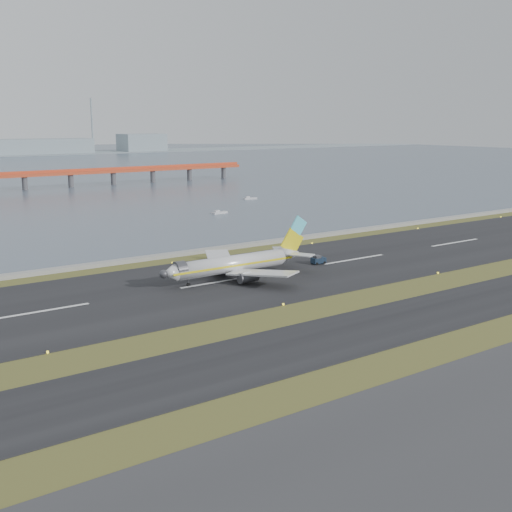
% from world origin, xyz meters
% --- Properties ---
extents(ground, '(1000.00, 1000.00, 0.00)m').
position_xyz_m(ground, '(0.00, 0.00, 0.00)').
color(ground, '#384418').
rests_on(ground, ground).
extents(taxiway_strip, '(1000.00, 18.00, 0.10)m').
position_xyz_m(taxiway_strip, '(0.00, -12.00, 0.05)').
color(taxiway_strip, black).
rests_on(taxiway_strip, ground).
extents(runway_strip, '(1000.00, 45.00, 0.10)m').
position_xyz_m(runway_strip, '(0.00, 30.00, 0.05)').
color(runway_strip, black).
rests_on(runway_strip, ground).
extents(seawall, '(1000.00, 2.50, 1.00)m').
position_xyz_m(seawall, '(0.00, 60.00, 0.50)').
color(seawall, gray).
rests_on(seawall, ground).
extents(red_pier, '(260.00, 5.00, 10.20)m').
position_xyz_m(red_pier, '(20.00, 250.00, 7.28)').
color(red_pier, '#B73E1F').
rests_on(red_pier, ground).
extents(airliner, '(38.52, 32.89, 12.80)m').
position_xyz_m(airliner, '(4.79, 30.59, 3.46)').
color(airliner, silver).
rests_on(airliner, ground).
extents(pushback_tug, '(3.58, 2.22, 2.24)m').
position_xyz_m(pushback_tug, '(29.10, 31.27, 1.09)').
color(pushback_tug, '#122033').
rests_on(pushback_tug, ground).
extents(workboat_near, '(6.47, 2.68, 1.53)m').
position_xyz_m(workboat_near, '(55.75, 119.98, 0.48)').
color(workboat_near, silver).
rests_on(workboat_near, ground).
extents(workboat_far, '(6.25, 2.90, 1.46)m').
position_xyz_m(workboat_far, '(91.47, 151.20, 0.46)').
color(workboat_far, silver).
rests_on(workboat_far, ground).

